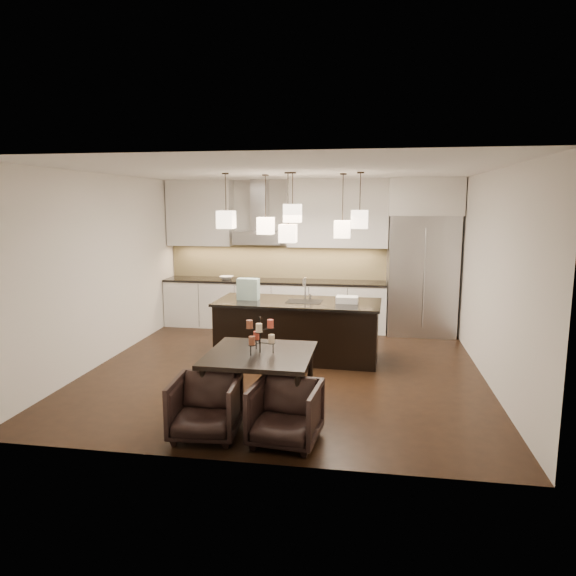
% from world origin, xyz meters
% --- Properties ---
extents(floor, '(5.50, 5.50, 0.02)m').
position_xyz_m(floor, '(0.00, 0.00, -0.01)').
color(floor, black).
rests_on(floor, ground).
extents(ceiling, '(5.50, 5.50, 0.02)m').
position_xyz_m(ceiling, '(0.00, 0.00, 2.81)').
color(ceiling, white).
rests_on(ceiling, wall_back).
extents(wall_back, '(5.50, 0.02, 2.80)m').
position_xyz_m(wall_back, '(0.00, 2.76, 1.40)').
color(wall_back, silver).
rests_on(wall_back, ground).
extents(wall_front, '(5.50, 0.02, 2.80)m').
position_xyz_m(wall_front, '(0.00, -2.76, 1.40)').
color(wall_front, silver).
rests_on(wall_front, ground).
extents(wall_left, '(0.02, 5.50, 2.80)m').
position_xyz_m(wall_left, '(-2.76, 0.00, 1.40)').
color(wall_left, silver).
rests_on(wall_left, ground).
extents(wall_right, '(0.02, 5.50, 2.80)m').
position_xyz_m(wall_right, '(2.76, 0.00, 1.40)').
color(wall_right, silver).
rests_on(wall_right, ground).
extents(refrigerator, '(1.20, 0.72, 2.15)m').
position_xyz_m(refrigerator, '(2.10, 2.38, 1.07)').
color(refrigerator, '#B7B7BA').
rests_on(refrigerator, floor).
extents(fridge_panel, '(1.26, 0.72, 0.65)m').
position_xyz_m(fridge_panel, '(2.10, 2.38, 2.47)').
color(fridge_panel, silver).
rests_on(fridge_panel, refrigerator).
extents(lower_cabinets, '(4.21, 0.62, 0.88)m').
position_xyz_m(lower_cabinets, '(-0.62, 2.43, 0.44)').
color(lower_cabinets, silver).
rests_on(lower_cabinets, floor).
extents(countertop, '(4.21, 0.66, 0.04)m').
position_xyz_m(countertop, '(-0.62, 2.43, 0.90)').
color(countertop, black).
rests_on(countertop, lower_cabinets).
extents(backsplash, '(4.21, 0.02, 0.63)m').
position_xyz_m(backsplash, '(-0.62, 2.73, 1.24)').
color(backsplash, '#D2BF82').
rests_on(backsplash, countertop).
extents(upper_cab_left, '(1.25, 0.35, 1.25)m').
position_xyz_m(upper_cab_left, '(-2.10, 2.57, 2.17)').
color(upper_cab_left, silver).
rests_on(upper_cab_left, wall_back).
extents(upper_cab_right, '(1.85, 0.35, 1.25)m').
position_xyz_m(upper_cab_right, '(0.55, 2.57, 2.17)').
color(upper_cab_right, silver).
rests_on(upper_cab_right, wall_back).
extents(hood_canopy, '(0.90, 0.52, 0.24)m').
position_xyz_m(hood_canopy, '(-0.93, 2.48, 1.72)').
color(hood_canopy, '#B7B7BA').
rests_on(hood_canopy, wall_back).
extents(hood_chimney, '(0.30, 0.28, 0.96)m').
position_xyz_m(hood_chimney, '(-0.93, 2.59, 2.32)').
color(hood_chimney, '#B7B7BA').
rests_on(hood_chimney, hood_canopy).
extents(fruit_bowl, '(0.26, 0.26, 0.06)m').
position_xyz_m(fruit_bowl, '(-1.55, 2.38, 0.95)').
color(fruit_bowl, silver).
rests_on(fruit_bowl, countertop).
extents(island_body, '(2.46, 1.06, 0.85)m').
position_xyz_m(island_body, '(0.09, 0.57, 0.43)').
color(island_body, black).
rests_on(island_body, floor).
extents(island_top, '(2.54, 1.14, 0.04)m').
position_xyz_m(island_top, '(0.09, 0.57, 0.87)').
color(island_top, black).
rests_on(island_top, island_body).
extents(faucet, '(0.11, 0.24, 0.37)m').
position_xyz_m(faucet, '(0.19, 0.66, 1.07)').
color(faucet, silver).
rests_on(faucet, island_top).
extents(tote_bag, '(0.34, 0.19, 0.33)m').
position_xyz_m(tote_bag, '(-0.68, 0.58, 1.05)').
color(tote_bag, '#255E48').
rests_on(tote_bag, island_top).
extents(food_container, '(0.34, 0.25, 0.10)m').
position_xyz_m(food_container, '(0.84, 0.55, 0.94)').
color(food_container, silver).
rests_on(food_container, island_top).
extents(dining_table, '(1.19, 1.19, 0.70)m').
position_xyz_m(dining_table, '(-0.03, -1.59, 0.35)').
color(dining_table, black).
rests_on(dining_table, floor).
extents(candelabra, '(0.34, 0.34, 0.41)m').
position_xyz_m(candelabra, '(-0.03, -1.59, 0.91)').
color(candelabra, black).
rests_on(candelabra, dining_table).
extents(candle_a, '(0.07, 0.07, 0.09)m').
position_xyz_m(candle_a, '(0.10, -1.59, 0.87)').
color(candle_a, beige).
rests_on(candle_a, candelabra).
extents(candle_b, '(0.07, 0.07, 0.09)m').
position_xyz_m(candle_b, '(-0.10, -1.47, 0.87)').
color(candle_b, '#BF4230').
rests_on(candle_b, candelabra).
extents(candle_c, '(0.07, 0.07, 0.09)m').
position_xyz_m(candle_c, '(-0.10, -1.70, 0.87)').
color(candle_c, brown).
rests_on(candle_c, candelabra).
extents(candle_d, '(0.07, 0.07, 0.09)m').
position_xyz_m(candle_d, '(0.07, -1.50, 1.02)').
color(candle_d, '#BF4230').
rests_on(candle_d, candelabra).
extents(candle_e, '(0.07, 0.07, 0.09)m').
position_xyz_m(candle_e, '(-0.16, -1.57, 1.02)').
color(candle_e, brown).
rests_on(candle_e, candelabra).
extents(candle_f, '(0.07, 0.07, 0.09)m').
position_xyz_m(candle_f, '(-0.02, -1.71, 1.02)').
color(candle_f, beige).
rests_on(candle_f, candelabra).
extents(armchair_left, '(0.71, 0.73, 0.62)m').
position_xyz_m(armchair_left, '(-0.45, -2.29, 0.31)').
color(armchair_left, black).
rests_on(armchair_left, floor).
extents(armchair_right, '(0.73, 0.74, 0.62)m').
position_xyz_m(armchair_right, '(0.37, -2.29, 0.31)').
color(armchair_right, black).
rests_on(armchair_right, floor).
extents(pendant_a, '(0.24, 0.24, 0.26)m').
position_xyz_m(pendant_a, '(-0.95, 0.35, 2.12)').
color(pendant_a, beige).
rests_on(pendant_a, ceiling).
extents(pendant_b, '(0.24, 0.24, 0.26)m').
position_xyz_m(pendant_b, '(-0.46, 0.85, 2.02)').
color(pendant_b, beige).
rests_on(pendant_b, ceiling).
extents(pendant_c, '(0.24, 0.24, 0.26)m').
position_xyz_m(pendant_c, '(0.05, 0.30, 2.22)').
color(pendant_c, beige).
rests_on(pendant_c, ceiling).
extents(pendant_d, '(0.24, 0.24, 0.26)m').
position_xyz_m(pendant_d, '(0.74, 0.73, 1.98)').
color(pendant_d, beige).
rests_on(pendant_d, ceiling).
extents(pendant_e, '(0.24, 0.24, 0.26)m').
position_xyz_m(pendant_e, '(1.00, 0.41, 2.14)').
color(pendant_e, beige).
rests_on(pendant_e, ceiling).
extents(pendant_f, '(0.24, 0.24, 0.26)m').
position_xyz_m(pendant_f, '(-0.02, 0.32, 1.93)').
color(pendant_f, beige).
rests_on(pendant_f, ceiling).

